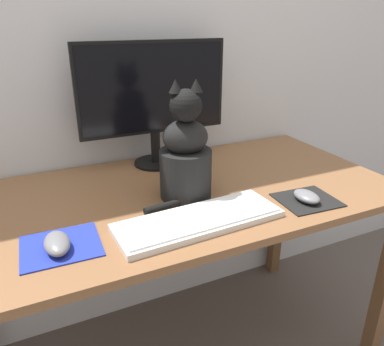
# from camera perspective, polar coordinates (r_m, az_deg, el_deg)

# --- Properties ---
(wall_back) EXTENTS (7.00, 0.04, 2.50)m
(wall_back) POSITION_cam_1_polar(r_m,az_deg,el_deg) (1.48, -9.17, 21.06)
(wall_back) COLOR silver
(wall_back) RESTS_ON ground_plane
(desk) EXTENTS (1.48, 0.72, 0.75)m
(desk) POSITION_cam_1_polar(r_m,az_deg,el_deg) (1.28, -2.51, -6.63)
(desk) COLOR brown
(desk) RESTS_ON ground_plane
(monitor) EXTENTS (0.56, 0.17, 0.46)m
(monitor) POSITION_cam_1_polar(r_m,az_deg,el_deg) (1.40, -5.85, 11.68)
(monitor) COLOR black
(monitor) RESTS_ON desk
(keyboard) EXTENTS (0.48, 0.19, 0.02)m
(keyboard) POSITION_cam_1_polar(r_m,az_deg,el_deg) (1.05, 1.11, -7.10)
(keyboard) COLOR silver
(keyboard) RESTS_ON desk
(mousepad_left) EXTENTS (0.20, 0.17, 0.00)m
(mousepad_left) POSITION_cam_1_polar(r_m,az_deg,el_deg) (1.01, -19.36, -10.45)
(mousepad_left) COLOR #1E2D9E
(mousepad_left) RESTS_ON desk
(mousepad_right) EXTENTS (0.19, 0.17, 0.00)m
(mousepad_right) POSITION_cam_1_polar(r_m,az_deg,el_deg) (1.23, 17.10, -3.95)
(mousepad_right) COLOR black
(mousepad_right) RESTS_ON desk
(computer_mouse_left) EXTENTS (0.06, 0.11, 0.04)m
(computer_mouse_left) POSITION_cam_1_polar(r_m,az_deg,el_deg) (0.98, -19.87, -10.05)
(computer_mouse_left) COLOR slate
(computer_mouse_left) RESTS_ON mousepad_left
(computer_mouse_right) EXTENTS (0.06, 0.10, 0.03)m
(computer_mouse_right) POSITION_cam_1_polar(r_m,az_deg,el_deg) (1.21, 17.06, -3.43)
(computer_mouse_right) COLOR slate
(computer_mouse_right) RESTS_ON mousepad_right
(cat) EXTENTS (0.26, 0.20, 0.37)m
(cat) POSITION_cam_1_polar(r_m,az_deg,el_deg) (1.15, -1.01, 2.68)
(cat) COLOR black
(cat) RESTS_ON desk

